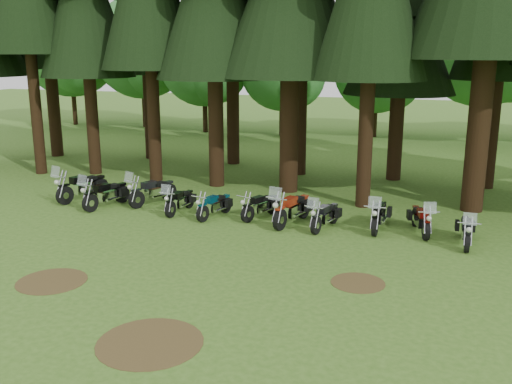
{
  "coord_description": "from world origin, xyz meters",
  "views": [
    {
      "loc": [
        6.51,
        -13.24,
        5.79
      ],
      "look_at": [
        0.16,
        5.0,
        1.0
      ],
      "focal_mm": 40.0,
      "sensor_mm": 36.0,
      "label": 1
    }
  ],
  "objects_px": {
    "motorcycle_8": "(379,216)",
    "motorcycle_1": "(106,195)",
    "motorcycle_6": "(292,210)",
    "motorcycle_10": "(466,231)",
    "motorcycle_0": "(82,187)",
    "motorcycle_3": "(180,201)",
    "motorcycle_9": "(421,220)",
    "motorcycle_7": "(325,216)",
    "motorcycle_4": "(215,206)",
    "motorcycle_2": "(153,192)",
    "motorcycle_5": "(261,207)"
  },
  "relations": [
    {
      "from": "motorcycle_8",
      "to": "motorcycle_1",
      "type": "bearing_deg",
      "value": -175.04
    },
    {
      "from": "motorcycle_6",
      "to": "motorcycle_10",
      "type": "bearing_deg",
      "value": 9.61
    },
    {
      "from": "motorcycle_0",
      "to": "motorcycle_1",
      "type": "bearing_deg",
      "value": -5.86
    },
    {
      "from": "motorcycle_3",
      "to": "motorcycle_9",
      "type": "xyz_separation_m",
      "value": [
        8.51,
        0.38,
        0.02
      ]
    },
    {
      "from": "motorcycle_7",
      "to": "motorcycle_4",
      "type": "bearing_deg",
      "value": -168.61
    },
    {
      "from": "motorcycle_2",
      "to": "motorcycle_7",
      "type": "bearing_deg",
      "value": 14.11
    },
    {
      "from": "motorcycle_7",
      "to": "motorcycle_8",
      "type": "height_order",
      "value": "motorcycle_8"
    },
    {
      "from": "motorcycle_7",
      "to": "motorcycle_10",
      "type": "xyz_separation_m",
      "value": [
        4.43,
        -0.2,
        0.0
      ]
    },
    {
      "from": "motorcycle_1",
      "to": "motorcycle_10",
      "type": "bearing_deg",
      "value": 13.17
    },
    {
      "from": "motorcycle_3",
      "to": "motorcycle_2",
      "type": "bearing_deg",
      "value": 157.68
    },
    {
      "from": "motorcycle_3",
      "to": "motorcycle_9",
      "type": "height_order",
      "value": "motorcycle_9"
    },
    {
      "from": "motorcycle_6",
      "to": "motorcycle_9",
      "type": "relative_size",
      "value": 1.18
    },
    {
      "from": "motorcycle_6",
      "to": "motorcycle_2",
      "type": "bearing_deg",
      "value": -173.97
    },
    {
      "from": "motorcycle_3",
      "to": "motorcycle_4",
      "type": "relative_size",
      "value": 1.04
    },
    {
      "from": "motorcycle_2",
      "to": "motorcycle_9",
      "type": "distance_m",
      "value": 10.04
    },
    {
      "from": "motorcycle_2",
      "to": "motorcycle_7",
      "type": "distance_m",
      "value": 7.04
    },
    {
      "from": "motorcycle_9",
      "to": "motorcycle_10",
      "type": "bearing_deg",
      "value": -45.43
    },
    {
      "from": "motorcycle_2",
      "to": "motorcycle_4",
      "type": "bearing_deg",
      "value": 5.44
    },
    {
      "from": "motorcycle_6",
      "to": "motorcycle_7",
      "type": "relative_size",
      "value": 1.19
    },
    {
      "from": "motorcycle_1",
      "to": "motorcycle_8",
      "type": "relative_size",
      "value": 1.05
    },
    {
      "from": "motorcycle_2",
      "to": "motorcycle_10",
      "type": "bearing_deg",
      "value": 15.89
    },
    {
      "from": "motorcycle_3",
      "to": "motorcycle_8",
      "type": "height_order",
      "value": "motorcycle_8"
    },
    {
      "from": "motorcycle_4",
      "to": "motorcycle_6",
      "type": "bearing_deg",
      "value": 15.58
    },
    {
      "from": "motorcycle_3",
      "to": "motorcycle_6",
      "type": "height_order",
      "value": "motorcycle_6"
    },
    {
      "from": "motorcycle_0",
      "to": "motorcycle_5",
      "type": "relative_size",
      "value": 1.29
    },
    {
      "from": "motorcycle_2",
      "to": "motorcycle_8",
      "type": "bearing_deg",
      "value": 18.8
    },
    {
      "from": "motorcycle_5",
      "to": "motorcycle_6",
      "type": "height_order",
      "value": "motorcycle_6"
    },
    {
      "from": "motorcycle_3",
      "to": "motorcycle_9",
      "type": "bearing_deg",
      "value": 5.69
    },
    {
      "from": "motorcycle_4",
      "to": "motorcycle_7",
      "type": "xyz_separation_m",
      "value": [
        4.02,
        -0.04,
        0.02
      ]
    },
    {
      "from": "motorcycle_1",
      "to": "motorcycle_4",
      "type": "bearing_deg",
      "value": 15.31
    },
    {
      "from": "motorcycle_2",
      "to": "motorcycle_9",
      "type": "xyz_separation_m",
      "value": [
        10.03,
        -0.34,
        -0.05
      ]
    },
    {
      "from": "motorcycle_0",
      "to": "motorcycle_5",
      "type": "bearing_deg",
      "value": 16.11
    },
    {
      "from": "motorcycle_8",
      "to": "motorcycle_10",
      "type": "distance_m",
      "value": 2.81
    },
    {
      "from": "motorcycle_4",
      "to": "motorcycle_10",
      "type": "xyz_separation_m",
      "value": [
        8.45,
        -0.25,
        0.02
      ]
    },
    {
      "from": "motorcycle_6",
      "to": "motorcycle_1",
      "type": "bearing_deg",
      "value": -164.92
    },
    {
      "from": "motorcycle_3",
      "to": "motorcycle_6",
      "type": "bearing_deg",
      "value": 2.96
    },
    {
      "from": "motorcycle_2",
      "to": "motorcycle_6",
      "type": "height_order",
      "value": "motorcycle_6"
    },
    {
      "from": "motorcycle_4",
      "to": "motorcycle_8",
      "type": "bearing_deg",
      "value": 17.91
    },
    {
      "from": "motorcycle_3",
      "to": "motorcycle_10",
      "type": "xyz_separation_m",
      "value": [
        9.89,
        -0.37,
        0.01
      ]
    },
    {
      "from": "motorcycle_4",
      "to": "motorcycle_0",
      "type": "bearing_deg",
      "value": -171.39
    },
    {
      "from": "motorcycle_10",
      "to": "motorcycle_0",
      "type": "bearing_deg",
      "value": 174.51
    },
    {
      "from": "motorcycle_3",
      "to": "motorcycle_9",
      "type": "distance_m",
      "value": 8.52
    },
    {
      "from": "motorcycle_1",
      "to": "motorcycle_6",
      "type": "xyz_separation_m",
      "value": [
        7.25,
        0.23,
        0.03
      ]
    },
    {
      "from": "motorcycle_2",
      "to": "motorcycle_10",
      "type": "relative_size",
      "value": 1.1
    },
    {
      "from": "motorcycle_2",
      "to": "motorcycle_5",
      "type": "bearing_deg",
      "value": 16.42
    },
    {
      "from": "motorcycle_1",
      "to": "motorcycle_5",
      "type": "height_order",
      "value": "motorcycle_1"
    },
    {
      "from": "motorcycle_3",
      "to": "motorcycle_0",
      "type": "bearing_deg",
      "value": 178.34
    },
    {
      "from": "motorcycle_2",
      "to": "motorcycle_7",
      "type": "relative_size",
      "value": 1.1
    },
    {
      "from": "motorcycle_1",
      "to": "motorcycle_3",
      "type": "height_order",
      "value": "motorcycle_1"
    },
    {
      "from": "motorcycle_5",
      "to": "motorcycle_8",
      "type": "bearing_deg",
      "value": 20.91
    }
  ]
}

